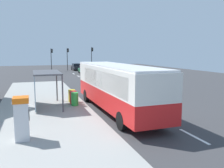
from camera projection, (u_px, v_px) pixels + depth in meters
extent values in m
cube|color=#38383A|center=(91.00, 84.00, 30.12)|extent=(56.00, 92.00, 0.04)
cube|color=#999993|center=(44.00, 108.00, 16.81)|extent=(6.20, 30.00, 0.18)
cube|color=silver|center=(194.00, 136.00, 11.42)|extent=(0.16, 2.20, 0.01)
cube|color=silver|center=(147.00, 112.00, 16.11)|extent=(0.16, 2.20, 0.01)
cube|color=silver|center=(121.00, 98.00, 20.81)|extent=(0.16, 2.20, 0.01)
cube|color=silver|center=(104.00, 90.00, 25.50)|extent=(0.16, 2.20, 0.01)
cube|color=silver|center=(93.00, 84.00, 30.19)|extent=(0.16, 2.20, 0.01)
cube|color=silver|center=(85.00, 80.00, 34.89)|extent=(0.16, 2.20, 0.01)
cube|color=silver|center=(79.00, 76.00, 39.58)|extent=(0.16, 2.20, 0.01)
cube|color=silver|center=(74.00, 74.00, 44.28)|extent=(0.16, 2.20, 0.01)
cube|color=red|center=(116.00, 96.00, 16.01)|extent=(2.76, 11.06, 1.15)
cube|color=silver|center=(116.00, 77.00, 15.84)|extent=(2.76, 11.06, 1.45)
cube|color=silver|center=(116.00, 66.00, 15.73)|extent=(2.63, 10.83, 0.12)
cube|color=black|center=(94.00, 72.00, 20.92)|extent=(2.30, 0.18, 1.22)
cube|color=black|center=(101.00, 80.00, 14.97)|extent=(0.29, 8.58, 1.10)
cylinder|color=black|center=(86.00, 96.00, 19.34)|extent=(0.30, 1.01, 1.00)
cylinder|color=black|center=(112.00, 94.00, 20.10)|extent=(0.30, 1.01, 1.00)
cylinder|color=black|center=(122.00, 121.00, 12.26)|extent=(0.30, 1.01, 1.00)
cylinder|color=black|center=(159.00, 117.00, 13.03)|extent=(0.30, 1.01, 1.00)
cube|color=white|center=(89.00, 68.00, 40.67)|extent=(2.06, 5.22, 1.96)
cube|color=black|center=(89.00, 66.00, 40.63)|extent=(2.07, 3.14, 0.44)
cylinder|color=black|center=(97.00, 75.00, 39.23)|extent=(0.23, 0.68, 0.68)
cylinder|color=black|center=(86.00, 75.00, 38.64)|extent=(0.23, 0.68, 0.68)
cylinder|color=black|center=(91.00, 73.00, 42.97)|extent=(0.23, 0.68, 0.68)
cylinder|color=black|center=(81.00, 73.00, 42.38)|extent=(0.23, 0.68, 0.68)
cube|color=black|center=(77.00, 68.00, 52.64)|extent=(1.88, 4.43, 0.60)
cube|color=black|center=(76.00, 65.00, 52.75)|extent=(1.63, 2.40, 0.60)
cylinder|color=black|center=(82.00, 69.00, 51.55)|extent=(0.21, 0.64, 0.64)
cylinder|color=black|center=(74.00, 69.00, 51.01)|extent=(0.21, 0.64, 0.64)
cylinder|color=black|center=(79.00, 68.00, 54.35)|extent=(0.21, 0.64, 0.64)
cylinder|color=black|center=(72.00, 68.00, 53.81)|extent=(0.21, 0.64, 0.64)
cube|color=#195933|center=(84.00, 70.00, 44.92)|extent=(2.02, 4.49, 0.60)
cube|color=black|center=(84.00, 67.00, 44.65)|extent=(1.70, 2.45, 0.60)
cylinder|color=black|center=(79.00, 71.00, 46.17)|extent=(0.23, 0.65, 0.64)
cylinder|color=black|center=(87.00, 71.00, 46.62)|extent=(0.23, 0.65, 0.64)
cylinder|color=black|center=(81.00, 72.00, 43.31)|extent=(0.23, 0.65, 0.64)
cylinder|color=black|center=(90.00, 72.00, 43.76)|extent=(0.23, 0.65, 0.64)
cube|color=silver|center=(22.00, 121.00, 10.39)|extent=(0.60, 0.70, 1.70)
cube|color=orange|center=(21.00, 100.00, 10.26)|extent=(0.66, 0.76, 0.24)
cube|color=black|center=(29.00, 115.00, 10.45)|extent=(0.03, 0.36, 0.44)
cylinder|color=green|center=(75.00, 99.00, 17.19)|extent=(0.52, 0.52, 0.95)
cylinder|color=red|center=(73.00, 97.00, 17.84)|extent=(0.52, 0.52, 0.95)
cylinder|color=yellow|center=(72.00, 96.00, 18.50)|extent=(0.52, 0.52, 0.95)
cylinder|color=#2D2D2D|center=(92.00, 59.00, 51.92)|extent=(0.14, 0.14, 5.11)
cube|color=black|center=(92.00, 49.00, 51.71)|extent=(0.24, 0.28, 0.84)
sphere|color=#360606|center=(93.00, 48.00, 51.71)|extent=(0.16, 0.16, 0.16)
sphere|color=#F2B20C|center=(93.00, 50.00, 51.75)|extent=(0.16, 0.16, 0.16)
sphere|color=black|center=(93.00, 51.00, 51.79)|extent=(0.16, 0.16, 0.16)
cylinder|color=#2D2D2D|center=(51.00, 60.00, 49.97)|extent=(0.14, 0.14, 4.80)
cube|color=black|center=(52.00, 51.00, 49.78)|extent=(0.24, 0.28, 0.84)
sphere|color=#360606|center=(53.00, 50.00, 49.78)|extent=(0.16, 0.16, 0.16)
sphere|color=#3C2C03|center=(53.00, 51.00, 49.82)|extent=(0.16, 0.16, 0.16)
sphere|color=green|center=(53.00, 52.00, 49.86)|extent=(0.16, 0.16, 0.16)
cylinder|color=#2D2D2D|center=(67.00, 59.00, 51.82)|extent=(0.14, 0.14, 4.91)
cube|color=black|center=(68.00, 50.00, 51.62)|extent=(0.24, 0.28, 0.84)
sphere|color=red|center=(69.00, 49.00, 51.63)|extent=(0.16, 0.16, 0.16)
sphere|color=#3C2C03|center=(69.00, 50.00, 51.66)|extent=(0.16, 0.16, 0.16)
sphere|color=black|center=(69.00, 52.00, 51.70)|extent=(0.16, 0.16, 0.16)
cube|color=#4C4C51|center=(47.00, 73.00, 16.55)|extent=(1.80, 4.00, 0.10)
cube|color=#8CA5B2|center=(35.00, 90.00, 16.45)|extent=(0.06, 3.80, 2.30)
cylinder|color=#4C4C51|center=(63.00, 94.00, 15.20)|extent=(0.10, 0.10, 2.44)
cylinder|color=#4C4C51|center=(57.00, 86.00, 18.77)|extent=(0.10, 0.10, 2.44)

